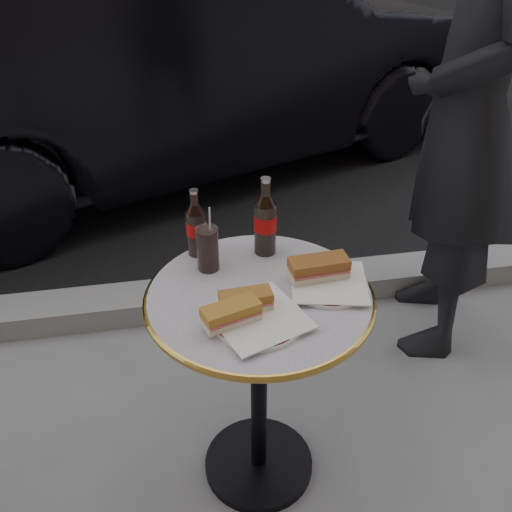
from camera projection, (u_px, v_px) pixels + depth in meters
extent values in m
plane|color=gray|center=(259.00, 466.00, 1.93)|extent=(80.00, 80.00, 0.00)
cube|color=black|center=(172.00, 67.00, 6.03)|extent=(40.00, 8.00, 0.00)
cube|color=gray|center=(223.00, 295.00, 2.64)|extent=(40.00, 0.20, 0.12)
cylinder|color=white|center=(258.00, 320.00, 1.42)|extent=(0.27, 0.27, 0.01)
cylinder|color=white|center=(329.00, 284.00, 1.55)|extent=(0.28, 0.28, 0.01)
cube|color=#B0792C|center=(231.00, 315.00, 1.39)|extent=(0.16, 0.11, 0.05)
cube|color=#A06428|center=(246.00, 301.00, 1.44)|extent=(0.14, 0.07, 0.05)
cube|color=brown|center=(319.00, 269.00, 1.55)|extent=(0.17, 0.09, 0.06)
cylinder|color=black|center=(208.00, 249.00, 1.59)|extent=(0.08, 0.08, 0.13)
imported|color=black|center=(183.00, 58.00, 3.61)|extent=(2.97, 4.58, 1.42)
imported|color=black|center=(470.00, 115.00, 2.00)|extent=(0.64, 0.81, 1.93)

